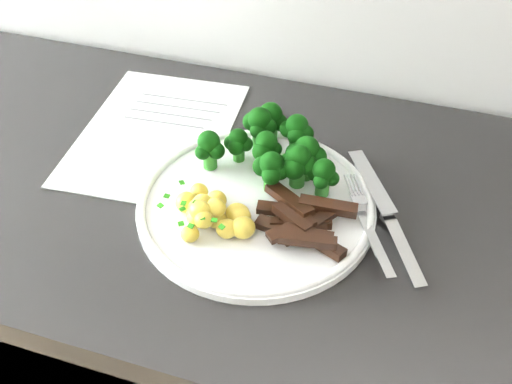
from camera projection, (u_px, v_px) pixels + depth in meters
The scene contains 8 objects.
counter at pixel (269, 370), 1.07m from camera, with size 2.28×0.57×0.86m.
recipe_paper at pixel (156, 132), 0.89m from camera, with size 0.24×0.32×0.00m.
plate at pixel (256, 204), 0.76m from camera, with size 0.31×0.31×0.02m.
broccoli at pixel (278, 147), 0.78m from camera, with size 0.20×0.15×0.07m.
potatoes at pixel (213, 213), 0.72m from camera, with size 0.12×0.10×0.04m.
beef_strips at pixel (302, 222), 0.72m from camera, with size 0.13×0.10×0.03m.
fork at pixel (369, 227), 0.72m from camera, with size 0.09×0.17×0.02m.
knife at pixel (393, 229), 0.73m from camera, with size 0.13×0.22×0.03m.
Camera 1 is at (0.21, 1.14, 1.39)m, focal length 41.16 mm.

